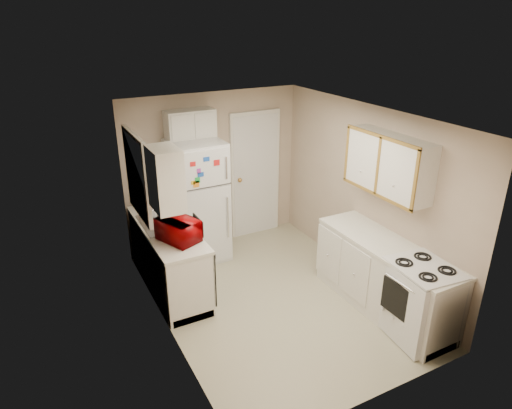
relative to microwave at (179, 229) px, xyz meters
name	(u,v)px	position (x,y,z in m)	size (l,w,h in m)	color
floor	(274,298)	(1.07, -0.47, -1.05)	(3.80, 3.80, 0.00)	beige
ceiling	(277,116)	(1.07, -0.47, 1.35)	(3.80, 3.80, 0.00)	white
wall_left	(163,240)	(-0.33, -0.47, 0.15)	(3.80, 3.80, 0.00)	#BBA692
wall_right	(366,195)	(2.47, -0.47, 0.15)	(3.80, 3.80, 0.00)	#BBA692
wall_back	(214,170)	(1.07, 1.43, 0.15)	(2.80, 2.80, 0.00)	#BBA692
wall_front	(384,295)	(1.07, -2.37, 0.15)	(2.80, 2.80, 0.00)	#BBA692
left_counter	(169,258)	(-0.03, 0.43, -0.60)	(0.60, 1.80, 0.90)	silver
dishwasher	(206,271)	(0.26, -0.17, -0.56)	(0.03, 0.58, 0.72)	black
sink	(163,225)	(-0.03, 0.58, -0.19)	(0.54, 0.74, 0.16)	gray
microwave	(179,229)	(0.00, 0.00, 0.00)	(0.28, 0.50, 0.33)	#820002
soap_bottle	(153,210)	(-0.08, 0.84, -0.05)	(0.08, 0.08, 0.17)	silver
window_blinds	(138,176)	(-0.29, 0.58, 0.55)	(0.10, 0.98, 1.08)	silver
upper_cabinet_left	(166,179)	(-0.18, -0.25, 0.75)	(0.30, 0.45, 0.70)	silver
refrigerator	(198,201)	(0.64, 1.04, -0.15)	(0.74, 0.72, 1.81)	silver
cabinet_over_fridge	(190,124)	(0.67, 1.28, 0.95)	(0.70, 0.30, 0.40)	silver
interior_door	(255,175)	(1.77, 1.39, -0.03)	(0.86, 0.06, 2.08)	silver
right_counter	(384,277)	(2.17, -1.27, -0.60)	(0.60, 2.00, 0.90)	silver
stove	(419,303)	(2.15, -1.86, -0.60)	(0.59, 0.73, 0.89)	silver
upper_cabinet_right	(389,164)	(2.32, -0.97, 0.75)	(0.30, 1.20, 0.70)	silver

